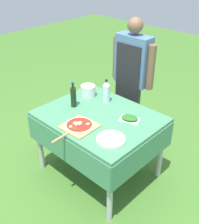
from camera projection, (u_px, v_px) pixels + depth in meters
name	position (u px, v px, depth m)	size (l,w,h in m)	color
ground_plane	(99.00, 171.00, 3.23)	(12.00, 12.00, 0.00)	#477A2D
prep_table	(99.00, 123.00, 2.90)	(1.18, 0.95, 0.75)	#478960
person_cook	(132.00, 72.00, 3.36)	(0.59, 0.20, 1.57)	#4C4C51
pizza_on_peel	(79.00, 126.00, 2.65)	(0.31, 0.50, 0.05)	tan
oil_bottle	(73.00, 97.00, 2.95)	(0.06, 0.06, 0.29)	black
water_bottle	(106.00, 91.00, 3.03)	(0.08, 0.08, 0.26)	silver
herb_container	(130.00, 118.00, 2.76)	(0.23, 0.20, 0.04)	silver
mixing_tub	(88.00, 91.00, 3.18)	(0.16, 0.16, 0.13)	silver
plate_stack	(111.00, 139.00, 2.47)	(0.26, 0.26, 0.02)	beige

